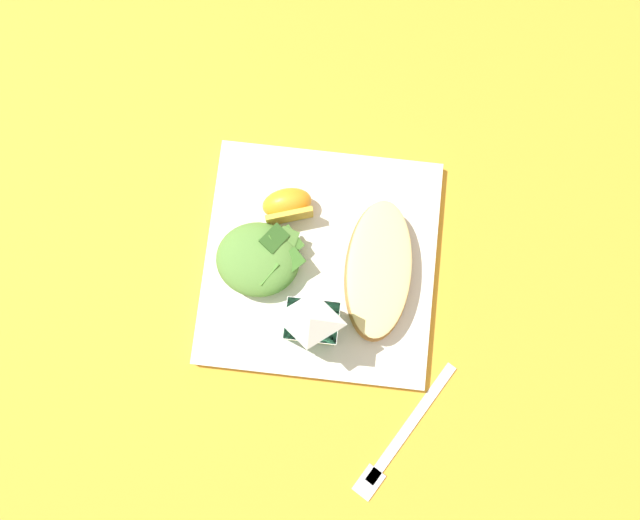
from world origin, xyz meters
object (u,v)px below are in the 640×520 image
metal_fork (399,441)px  milk_carton (311,322)px  white_plate (320,262)px  green_salad_pile (259,259)px  orange_wedge_front (287,205)px  cheesy_pizza_bread (378,270)px

metal_fork → milk_carton: bearing=-46.4°
white_plate → metal_fork: white_plate is taller
white_plate → milk_carton: 0.10m
green_salad_pile → orange_wedge_front: green_salad_pile is taller
cheesy_pizza_bread → metal_fork: cheesy_pizza_bread is taller
green_salad_pile → milk_carton: size_ratio=0.98×
cheesy_pizza_bread → milk_carton: milk_carton is taller
green_salad_pile → milk_carton: bearing=135.9°
milk_carton → metal_fork: bearing=133.6°
green_salad_pile → metal_fork: size_ratio=0.63×
orange_wedge_front → metal_fork: (-0.16, 0.26, -0.03)m
cheesy_pizza_bread → milk_carton: bearing=45.1°
orange_wedge_front → green_salad_pile: bearing=69.6°
cheesy_pizza_bread → milk_carton: (0.07, 0.07, 0.04)m
green_salad_pile → metal_fork: (-0.19, 0.19, -0.03)m
orange_wedge_front → metal_fork: bearing=121.9°
white_plate → orange_wedge_front: (0.05, -0.06, 0.03)m
milk_carton → green_salad_pile: bearing=-44.1°
white_plate → milk_carton: bearing=88.9°
white_plate → cheesy_pizza_bread: 0.08m
green_salad_pile → metal_fork: 0.27m
cheesy_pizza_bread → green_salad_pile: size_ratio=1.58×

